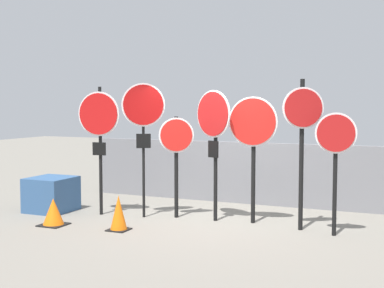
{
  "coord_description": "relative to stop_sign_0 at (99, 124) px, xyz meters",
  "views": [
    {
      "loc": [
        3.5,
        -9.01,
        2.17
      ],
      "look_at": [
        -0.43,
        0.0,
        1.43
      ],
      "focal_mm": 50.0,
      "sensor_mm": 36.0,
      "label": 1
    }
  ],
  "objects": [
    {
      "name": "stop_sign_1",
      "position": [
        0.91,
        0.12,
        0.17
      ],
      "size": [
        0.71,
        0.44,
        2.56
      ],
      "rotation": [
        0.0,
        0.0,
        0.54
      ],
      "color": "black",
      "rests_on": "ground"
    },
    {
      "name": "traffic_cone_0",
      "position": [
        -0.26,
        -1.1,
        -1.55
      ],
      "size": [
        0.45,
        0.45,
        0.49
      ],
      "color": "black",
      "rests_on": "ground"
    },
    {
      "name": "traffic_cone_1",
      "position": [
        1.0,
        -0.95,
        -1.49
      ],
      "size": [
        0.35,
        0.35,
        0.61
      ],
      "color": "black",
      "rests_on": "ground"
    },
    {
      "name": "stop_sign_3",
      "position": [
        2.23,
        0.38,
        -0.03
      ],
      "size": [
        0.79,
        0.41,
        2.42
      ],
      "rotation": [
        0.0,
        0.0,
        -0.46
      ],
      "color": "black",
      "rests_on": "ground"
    },
    {
      "name": "storage_crate",
      "position": [
        -1.11,
        -0.08,
        -1.44
      ],
      "size": [
        0.83,
        0.87,
        0.69
      ],
      "color": "#335684",
      "rests_on": "ground"
    },
    {
      "name": "stop_sign_0",
      "position": [
        0.0,
        0.0,
        0.0
      ],
      "size": [
        0.86,
        0.17,
        2.5
      ],
      "rotation": [
        0.0,
        0.0,
        0.12
      ],
      "color": "black",
      "rests_on": "ground"
    },
    {
      "name": "stop_sign_2",
      "position": [
        1.49,
        0.35,
        -0.43
      ],
      "size": [
        0.6,
        0.32,
        1.93
      ],
      "rotation": [
        0.0,
        0.0,
        0.47
      ],
      "color": "black",
      "rests_on": "ground"
    },
    {
      "name": "stop_sign_6",
      "position": [
        4.46,
        0.11,
        -0.32
      ],
      "size": [
        0.66,
        0.17,
        2.03
      ],
      "rotation": [
        0.0,
        0.0,
        0.15
      ],
      "color": "black",
      "rests_on": "ground"
    },
    {
      "name": "fence_back",
      "position": [
        2.28,
        2.3,
        -1.12
      ],
      "size": [
        7.48,
        0.12,
        1.34
      ],
      "color": "slate",
      "rests_on": "ground"
    },
    {
      "name": "stop_sign_4",
      "position": [
        2.95,
        0.47,
        -0.14
      ],
      "size": [
        0.9,
        0.16,
        2.3
      ],
      "rotation": [
        0.0,
        0.0,
        0.06
      ],
      "color": "black",
      "rests_on": "ground"
    },
    {
      "name": "ground_plane",
      "position": [
        2.28,
        0.27,
        -1.79
      ],
      "size": [
        40.0,
        40.0,
        0.0
      ],
      "primitive_type": "plane",
      "color": "gray"
    },
    {
      "name": "stop_sign_5",
      "position": [
        3.88,
        0.29,
        -0.02
      ],
      "size": [
        0.64,
        0.33,
        2.59
      ],
      "rotation": [
        0.0,
        0.0,
        0.46
      ],
      "color": "black",
      "rests_on": "ground"
    }
  ]
}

